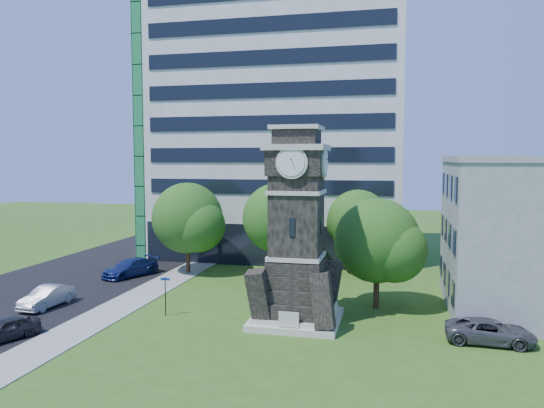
% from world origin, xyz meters
% --- Properties ---
extents(ground, '(160.00, 160.00, 0.00)m').
position_xyz_m(ground, '(0.00, 0.00, 0.00)').
color(ground, '#345718').
rests_on(ground, ground).
extents(sidewalk, '(3.00, 70.00, 0.06)m').
position_xyz_m(sidewalk, '(-9.50, 5.00, 0.03)').
color(sidewalk, gray).
rests_on(sidewalk, ground).
extents(street, '(14.00, 80.00, 0.02)m').
position_xyz_m(street, '(-18.00, 5.00, 0.01)').
color(street, black).
rests_on(street, ground).
extents(clock_tower, '(5.40, 5.40, 12.22)m').
position_xyz_m(clock_tower, '(3.00, 2.00, 5.28)').
color(clock_tower, beige).
rests_on(clock_tower, ground).
extents(office_tall, '(26.20, 15.11, 28.60)m').
position_xyz_m(office_tall, '(-3.20, 25.84, 14.22)').
color(office_tall, white).
rests_on(office_tall, ground).
extents(car_street_south, '(2.89, 4.07, 1.29)m').
position_xyz_m(car_street_south, '(-12.38, -5.06, 0.64)').
color(car_street_south, black).
rests_on(car_street_south, ground).
extents(car_street_mid, '(1.83, 4.45, 1.43)m').
position_xyz_m(car_street_mid, '(-14.40, 1.40, 0.72)').
color(car_street_mid, gray).
rests_on(car_street_mid, ground).
extents(car_street_north, '(4.07, 5.69, 1.53)m').
position_xyz_m(car_street_north, '(-13.52, 11.53, 0.77)').
color(car_street_north, navy).
rests_on(car_street_north, ground).
extents(car_east_lot, '(4.91, 2.47, 1.33)m').
position_xyz_m(car_east_lot, '(14.17, 0.67, 0.67)').
color(car_east_lot, '#46474B').
rests_on(car_east_lot, ground).
extents(park_bench, '(1.85, 0.49, 0.95)m').
position_xyz_m(park_bench, '(1.65, 2.06, 0.51)').
color(park_bench, black).
rests_on(park_bench, ground).
extents(street_sign, '(0.62, 0.06, 2.59)m').
position_xyz_m(street_sign, '(-5.55, 1.35, 1.62)').
color(street_sign, black).
rests_on(street_sign, ground).
extents(tree_nw, '(6.94, 6.31, 8.14)m').
position_xyz_m(tree_nw, '(-9.04, 13.98, 4.78)').
color(tree_nw, '#332114').
rests_on(tree_nw, ground).
extents(tree_nc, '(6.68, 6.07, 8.17)m').
position_xyz_m(tree_nc, '(-0.93, 14.50, 4.93)').
color(tree_nc, '#332114').
rests_on(tree_nc, ground).
extents(tree_ne, '(6.02, 5.47, 7.56)m').
position_xyz_m(tree_ne, '(5.84, 16.60, 4.63)').
color(tree_ne, '#332114').
rests_on(tree_ne, ground).
extents(tree_east, '(6.36, 5.78, 7.58)m').
position_xyz_m(tree_east, '(7.83, 6.40, 4.50)').
color(tree_east, '#332114').
rests_on(tree_east, ground).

